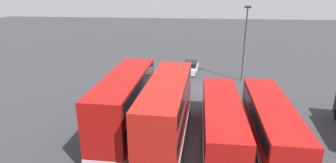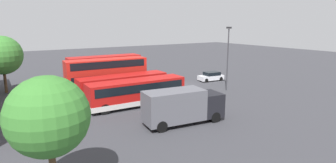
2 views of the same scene
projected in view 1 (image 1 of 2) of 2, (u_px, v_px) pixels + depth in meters
ground_plane at (195, 88)px, 30.35m from camera, size 140.00×140.00×0.00m
bus_single_deck_near_end at (271, 121)px, 19.42m from camera, size 2.90×11.16×2.95m
bus_single_deck_second at (222, 120)px, 19.61m from camera, size 2.67×10.95×2.95m
bus_double_decker_third at (167, 110)px, 19.18m from camera, size 3.07×10.54×4.55m
bus_double_decker_fourth at (125, 103)px, 20.37m from camera, size 2.83×10.23×4.55m
car_hatchback_silver at (190, 67)px, 35.57m from camera, size 2.20×4.17×1.43m
lamp_post_tall at (245, 39)px, 31.12m from camera, size 0.70×0.30×8.61m
waste_bin_yellow at (168, 85)px, 29.75m from camera, size 0.60×0.60×0.95m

